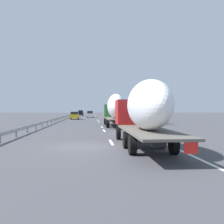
% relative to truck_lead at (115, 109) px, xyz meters
% --- Properties ---
extents(ground_plane, '(260.00, 260.00, 0.00)m').
position_rel_truck_lead_xyz_m(ground_plane, '(20.69, 3.60, -2.46)').
color(ground_plane, '#424247').
extents(lane_stripe_0, '(3.20, 0.20, 0.01)m').
position_rel_truck_lead_xyz_m(lane_stripe_0, '(-17.31, 1.80, -2.46)').
color(lane_stripe_0, white).
rests_on(lane_stripe_0, ground_plane).
extents(lane_stripe_1, '(3.20, 0.20, 0.01)m').
position_rel_truck_lead_xyz_m(lane_stripe_1, '(-6.69, 1.80, -2.46)').
color(lane_stripe_1, white).
rests_on(lane_stripe_1, ground_plane).
extents(lane_stripe_2, '(3.20, 0.20, 0.01)m').
position_rel_truck_lead_xyz_m(lane_stripe_2, '(-0.74, 1.80, -2.46)').
color(lane_stripe_2, white).
rests_on(lane_stripe_2, ground_plane).
extents(lane_stripe_3, '(3.20, 0.20, 0.01)m').
position_rel_truck_lead_xyz_m(lane_stripe_3, '(13.91, 1.80, -2.46)').
color(lane_stripe_3, white).
rests_on(lane_stripe_3, ground_plane).
extents(lane_stripe_4, '(3.20, 0.20, 0.01)m').
position_rel_truck_lead_xyz_m(lane_stripe_4, '(21.15, 1.80, -2.46)').
color(lane_stripe_4, white).
rests_on(lane_stripe_4, ground_plane).
extents(lane_stripe_5, '(3.20, 0.20, 0.01)m').
position_rel_truck_lead_xyz_m(lane_stripe_5, '(32.34, 1.80, -2.46)').
color(lane_stripe_5, white).
rests_on(lane_stripe_5, ground_plane).
extents(lane_stripe_6, '(3.20, 0.20, 0.01)m').
position_rel_truck_lead_xyz_m(lane_stripe_6, '(31.14, 1.80, -2.46)').
color(lane_stripe_6, white).
rests_on(lane_stripe_6, ground_plane).
extents(lane_stripe_7, '(3.20, 0.20, 0.01)m').
position_rel_truck_lead_xyz_m(lane_stripe_7, '(45.52, 1.80, -2.46)').
color(lane_stripe_7, white).
rests_on(lane_stripe_7, ground_plane).
extents(lane_stripe_8, '(3.20, 0.20, 0.01)m').
position_rel_truck_lead_xyz_m(lane_stripe_8, '(70.13, 1.80, -2.46)').
color(lane_stripe_8, white).
rests_on(lane_stripe_8, ground_plane).
extents(lane_stripe_9, '(3.20, 0.20, 0.01)m').
position_rel_truck_lead_xyz_m(lane_stripe_9, '(57.20, 1.80, -2.46)').
color(lane_stripe_9, white).
rests_on(lane_stripe_9, ground_plane).
extents(edge_line_right, '(110.00, 0.20, 0.01)m').
position_rel_truck_lead_xyz_m(edge_line_right, '(25.69, -1.90, -2.46)').
color(edge_line_right, white).
rests_on(edge_line_right, ground_plane).
extents(truck_lead, '(13.83, 2.55, 4.38)m').
position_rel_truck_lead_xyz_m(truck_lead, '(0.00, 0.00, 0.00)').
color(truck_lead, '#387038').
rests_on(truck_lead, ground_plane).
extents(truck_trailing, '(13.28, 2.55, 4.03)m').
position_rel_truck_lead_xyz_m(truck_trailing, '(-20.27, -0.00, -0.13)').
color(truck_trailing, '#B21919').
rests_on(truck_trailing, ground_plane).
extents(car_yellow_coupe, '(4.58, 1.88, 1.79)m').
position_rel_truck_lead_xyz_m(car_yellow_coupe, '(26.70, 7.04, -1.55)').
color(car_yellow_coupe, gold).
rests_on(car_yellow_coupe, ground_plane).
extents(car_black_suv, '(4.16, 1.83, 1.97)m').
position_rel_truck_lead_xyz_m(car_black_suv, '(60.07, 6.93, -1.49)').
color(car_black_suv, black).
rests_on(car_black_suv, ground_plane).
extents(car_white_van, '(4.24, 1.82, 1.87)m').
position_rel_truck_lead_xyz_m(car_white_van, '(40.74, 3.54, -1.52)').
color(car_white_van, white).
rests_on(car_white_van, ground_plane).
extents(road_sign, '(0.10, 0.90, 3.39)m').
position_rel_truck_lead_xyz_m(road_sign, '(16.48, -3.10, -0.13)').
color(road_sign, gray).
rests_on(road_sign, ground_plane).
extents(tree_0, '(2.69, 2.69, 5.94)m').
position_rel_truck_lead_xyz_m(tree_0, '(69.64, -8.46, 1.45)').
color(tree_0, '#472D19').
rests_on(tree_0, ground_plane).
extents(tree_1, '(3.36, 3.36, 5.06)m').
position_rel_truck_lead_xyz_m(tree_1, '(26.13, -9.13, 0.80)').
color(tree_1, '#472D19').
rests_on(tree_1, ground_plane).
extents(tree_2, '(3.43, 3.43, 5.87)m').
position_rel_truck_lead_xyz_m(tree_2, '(5.34, -5.97, 1.21)').
color(tree_2, '#472D19').
rests_on(tree_2, ground_plane).
extents(tree_3, '(3.26, 3.26, 4.83)m').
position_rel_truck_lead_xyz_m(tree_3, '(8.94, -6.59, 0.56)').
color(tree_3, '#472D19').
rests_on(tree_3, ground_plane).
extents(tree_4, '(2.61, 2.61, 4.94)m').
position_rel_truck_lead_xyz_m(tree_4, '(49.93, -9.68, 0.60)').
color(tree_4, '#472D19').
rests_on(tree_4, ground_plane).
extents(tree_5, '(3.83, 3.83, 5.86)m').
position_rel_truck_lead_xyz_m(tree_5, '(45.55, -9.43, 1.44)').
color(tree_5, '#472D19').
rests_on(tree_5, ground_plane).
extents(guardrail_median, '(94.00, 0.10, 0.76)m').
position_rel_truck_lead_xyz_m(guardrail_median, '(23.69, 9.60, -1.89)').
color(guardrail_median, '#9EA0A5').
rests_on(guardrail_median, ground_plane).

